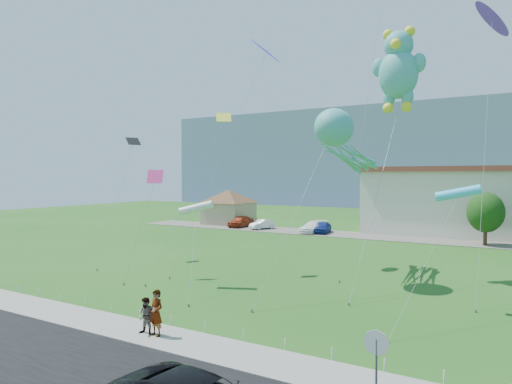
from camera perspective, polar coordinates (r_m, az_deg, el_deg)
ground at (r=23.09m, az=-6.41°, el=-15.83°), size 160.00×160.00×0.00m
sidewalk at (r=21.05m, az=-11.10°, el=-17.50°), size 80.00×2.50×0.10m
parking_strip at (r=54.68m, az=16.21°, el=-5.47°), size 70.00×6.00×0.06m
hill_ridge at (r=138.34m, az=24.91°, el=4.07°), size 160.00×50.00×25.00m
pavilion at (r=67.01m, az=-3.43°, el=-1.46°), size 9.20×9.20×5.00m
stop_sign at (r=14.83m, az=14.83°, el=-18.57°), size 0.80×0.07×2.50m
rope_fence at (r=22.04m, az=-8.51°, el=-16.03°), size 26.05×0.05×0.50m
tree_near at (r=51.83m, az=26.76°, el=-2.28°), size 3.60×3.60×5.47m
pedestrian_left at (r=20.98m, az=-12.37°, el=-14.54°), size 0.79×0.57×2.01m
pedestrian_right at (r=21.32m, az=-13.56°, el=-14.84°), size 0.83×0.66×1.62m
parked_car_red at (r=62.93m, az=-1.93°, el=-3.67°), size 1.86×4.60×1.57m
parked_car_silver at (r=60.55m, az=0.79°, el=-4.05°), size 2.46×3.97×1.24m
parked_car_white at (r=57.17m, az=7.19°, el=-4.34°), size 2.35×5.01×1.41m
parked_car_blue at (r=56.87m, az=8.34°, el=-4.39°), size 2.30×4.28×1.38m
octopus_kite at (r=32.26m, az=10.57°, el=6.34°), size 2.54×15.66×11.57m
teddy_bear_kite at (r=34.80m, az=17.37°, el=14.58°), size 3.73×10.54×17.51m
small_kite_purple at (r=35.75m, az=27.39°, el=18.12°), size 1.80×9.32×18.25m
small_kite_yellow at (r=33.93m, az=-5.07°, el=7.14°), size 1.95×7.75×11.90m
small_kite_pink at (r=32.94m, az=-12.82°, el=0.81°), size 1.29×4.10×7.47m
small_kite_cyan at (r=25.99m, az=23.90°, el=-0.23°), size 2.24×7.81×6.61m
small_kite_blue at (r=39.04m, az=0.96°, el=16.68°), size 3.28×10.08×18.08m
small_kite_white at (r=29.77m, az=-7.50°, el=-2.06°), size 3.05×5.42×5.44m
small_kite_black at (r=40.44m, az=-15.50°, el=4.64°), size 2.62×6.38×10.52m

